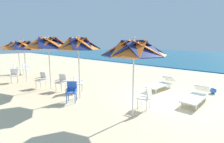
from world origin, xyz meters
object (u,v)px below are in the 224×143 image
at_px(plastic_chair_1, 77,82).
at_px(plastic_chair_5, 14,75).
at_px(plastic_chair_2, 72,90).
at_px(plastic_chair_4, 61,81).
at_px(plastic_chair_7, 16,68).
at_px(beach_umbrella_2, 48,43).
at_px(plastic_chair_6, 26,68).
at_px(beach_umbrella_0, 134,49).
at_px(plastic_chair_3, 42,79).
at_px(sun_lounger_0, 196,96).
at_px(beach_umbrella_1, 78,45).
at_px(beach_umbrella_4, 18,45).
at_px(beach_umbrella_3, 24,46).
at_px(sun_lounger_1, 161,84).
at_px(plastic_chair_0, 146,97).
at_px(beach_ball, 213,91).

xyz_separation_m(plastic_chair_1, plastic_chair_5, (-4.66, -1.58, 0.00)).
xyz_separation_m(plastic_chair_2, plastic_chair_4, (-1.85, 0.55, 0.00)).
height_order(plastic_chair_1, plastic_chair_4, same).
height_order(plastic_chair_4, plastic_chair_7, same).
relative_size(beach_umbrella_2, plastic_chair_6, 3.30).
relative_size(beach_umbrella_0, plastic_chair_5, 3.09).
xyz_separation_m(plastic_chair_6, plastic_chair_7, (-0.55, -0.53, 0.00)).
height_order(beach_umbrella_2, plastic_chair_3, beach_umbrella_2).
distance_m(plastic_chair_1, sun_lounger_0, 5.52).
bearing_deg(beach_umbrella_2, beach_umbrella_1, 5.38).
height_order(beach_umbrella_0, sun_lounger_0, beach_umbrella_0).
bearing_deg(plastic_chair_2, plastic_chair_6, 173.47).
relative_size(plastic_chair_5, beach_umbrella_4, 0.33).
distance_m(beach_umbrella_0, beach_umbrella_3, 8.18).
xyz_separation_m(plastic_chair_6, sun_lounger_1, (9.90, 3.50, -0.22)).
height_order(beach_umbrella_1, plastic_chair_2, beach_umbrella_1).
bearing_deg(plastic_chair_0, beach_umbrella_4, -174.71).
distance_m(plastic_chair_7, sun_lounger_0, 12.93).
relative_size(plastic_chair_6, beach_ball, 2.96).
height_order(plastic_chair_3, plastic_chair_5, same).
relative_size(beach_umbrella_3, beach_umbrella_4, 1.02).
distance_m(beach_umbrella_0, plastic_chair_6, 11.10).
xyz_separation_m(beach_umbrella_3, sun_lounger_0, (9.20, 3.55, -2.03)).
distance_m(plastic_chair_5, beach_ball, 11.48).
relative_size(plastic_chair_0, beach_umbrella_2, 0.30).
height_order(plastic_chair_1, beach_ball, plastic_chair_1).
bearing_deg(sun_lounger_1, beach_umbrella_2, -136.65).
height_order(plastic_chair_0, beach_ball, plastic_chair_0).
bearing_deg(sun_lounger_1, beach_umbrella_3, -148.10).
xyz_separation_m(plastic_chair_3, sun_lounger_1, (4.92, 4.36, -0.22)).
distance_m(beach_umbrella_1, beach_umbrella_3, 5.20).
bearing_deg(plastic_chair_4, plastic_chair_7, -178.71).
height_order(beach_umbrella_1, plastic_chair_7, beach_umbrella_1).
relative_size(beach_umbrella_2, beach_umbrella_3, 1.06).
xyz_separation_m(plastic_chair_0, plastic_chair_6, (-10.88, -0.55, 0.00)).
bearing_deg(beach_umbrella_0, beach_umbrella_3, -175.82).
xyz_separation_m(plastic_chair_1, beach_ball, (5.04, 4.55, -0.35)).
bearing_deg(plastic_chair_1, beach_umbrella_3, -167.13).
bearing_deg(plastic_chair_1, plastic_chair_7, -175.59).
relative_size(beach_umbrella_3, beach_ball, 9.20).
height_order(plastic_chair_7, sun_lounger_0, plastic_chair_7).
relative_size(plastic_chair_0, plastic_chair_5, 1.00).
bearing_deg(plastic_chair_2, beach_umbrella_3, 179.97).
xyz_separation_m(beach_umbrella_1, beach_ball, (4.19, 5.00, -2.27)).
xyz_separation_m(plastic_chair_1, beach_umbrella_4, (-7.03, -0.51, 1.80)).
xyz_separation_m(beach_umbrella_1, beach_umbrella_3, (-5.17, -0.54, -0.11)).
bearing_deg(beach_umbrella_1, beach_umbrella_3, -174.03).
distance_m(beach_umbrella_0, plastic_chair_2, 3.38).
xyz_separation_m(plastic_chair_2, beach_umbrella_2, (-2.60, 0.32, 1.96)).
relative_size(plastic_chair_0, plastic_chair_1, 1.00).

